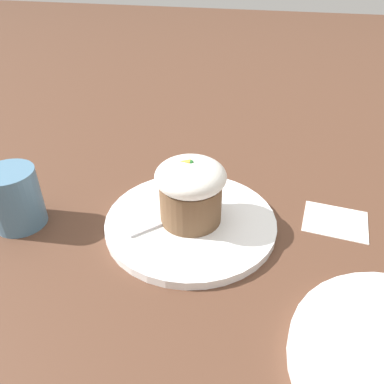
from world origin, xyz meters
TOP-DOWN VIEW (x-y plane):
  - ground_plane at (0.00, 0.00)m, footprint 4.00×4.00m
  - dessert_plate at (0.00, 0.00)m, footprint 0.25×0.25m
  - carrot_cake at (-0.00, -0.00)m, footprint 0.10×0.10m
  - spoon at (0.02, 0.00)m, footprint 0.09×0.09m
  - coffee_cup at (0.24, 0.05)m, footprint 0.10×0.07m
  - paper_napkin at (-0.21, -0.06)m, footprint 0.10×0.09m

SIDE VIEW (x-z plane):
  - ground_plane at x=0.00m, z-range 0.00..0.00m
  - paper_napkin at x=-0.21m, z-range 0.00..0.00m
  - dessert_plate at x=0.00m, z-range 0.00..0.01m
  - spoon at x=0.02m, z-range 0.01..0.02m
  - coffee_cup at x=0.24m, z-range 0.00..0.09m
  - carrot_cake at x=0.00m, z-range 0.01..0.11m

